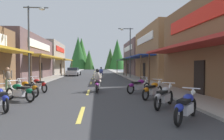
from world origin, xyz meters
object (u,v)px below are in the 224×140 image
streetlamp_left (32,35)px  streetlamp_right (128,46)px  parked_car_curbside (73,72)px  motorcycle_parked_right_1 (164,96)px  motorcycle_parked_right_2 (153,90)px  motorcycle_parked_left_4 (38,85)px  motorcycle_parked_left_3 (27,88)px  motorcycle_parked_left_2 (20,91)px  pedestrian_by_shop (8,77)px  motorcycle_parked_left_1 (1,98)px  rider_cruising_trailing (101,74)px  motorcycle_parked_right_3 (139,85)px  motorcycle_parked_right_0 (186,106)px  rider_cruising_lead (98,82)px

streetlamp_left → streetlamp_right: streetlamp_right is taller
parked_car_curbside → motorcycle_parked_right_1: bearing=-161.8°
motorcycle_parked_right_2 → motorcycle_parked_left_4: size_ratio=0.98×
streetlamp_left → motorcycle_parked_right_2: (8.33, -6.13, -3.79)m
motorcycle_parked_left_3 → motorcycle_parked_left_2: bearing=133.0°
motorcycle_parked_right_2 → parked_car_curbside: 23.85m
motorcycle_parked_left_2 → pedestrian_by_shop: (-2.28, 3.75, 0.48)m
streetlamp_right → motorcycle_parked_left_1: streetlamp_right is taller
streetlamp_right → motorcycle_parked_left_2: size_ratio=3.57×
motorcycle_parked_left_4 → rider_cruising_trailing: (4.54, 12.54, 0.17)m
streetlamp_left → motorcycle_parked_right_3: size_ratio=3.64×
motorcycle_parked_right_2 → motorcycle_parked_left_1: 7.22m
motorcycle_parked_left_1 → motorcycle_parked_right_3: bearing=-97.3°
motorcycle_parked_right_0 → motorcycle_parked_right_2: 4.11m
motorcycle_parked_right_0 → motorcycle_parked_left_1: bearing=115.7°
motorcycle_parked_right_1 → motorcycle_parked_left_4: 8.67m
streetlamp_right → pedestrian_by_shop: 15.71m
rider_cruising_trailing → motorcycle_parked_left_2: bearing=168.2°
motorcycle_parked_right_3 → pedestrian_by_shop: bearing=136.4°
motorcycle_parked_right_3 → rider_cruising_trailing: rider_cruising_trailing is taller
motorcycle_parked_right_0 → motorcycle_parked_right_1: 2.01m
motorcycle_parked_right_0 → rider_cruising_lead: 7.61m
motorcycle_parked_right_2 → motorcycle_parked_left_1: bearing=151.9°
rider_cruising_trailing → pedestrian_by_shop: bearing=154.8°
streetlamp_left → motorcycle_parked_left_4: 4.99m
streetlamp_right → parked_car_curbside: size_ratio=1.54×
motorcycle_parked_left_1 → pedestrian_by_shop: pedestrian_by_shop is taller
streetlamp_left → motorcycle_parked_right_0: 13.67m
rider_cruising_lead → parked_car_curbside: bearing=15.6°
motorcycle_parked_left_3 → rider_cruising_trailing: bearing=-71.1°
motorcycle_parked_right_2 → streetlamp_right: bearing=41.2°
motorcycle_parked_right_0 → motorcycle_parked_right_3: 6.23m
streetlamp_right → rider_cruising_lead: 13.23m
streetlamp_right → motorcycle_parked_right_0: (-1.25, -19.08, -3.83)m
rider_cruising_trailing → pedestrian_by_shop: pedestrian_by_shop is taller
motorcycle_parked_right_1 → rider_cruising_lead: (-2.85, 5.05, 0.17)m
streetlamp_right → streetlamp_left: bearing=-137.0°
streetlamp_right → rider_cruising_trailing: bearing=168.1°
streetlamp_left → parked_car_curbside: 17.10m
motorcycle_parked_left_4 → rider_cruising_trailing: bearing=-66.8°
motorcycle_parked_right_1 → motorcycle_parked_left_3: (-6.94, 3.46, 0.00)m
motorcycle_parked_right_1 → motorcycle_parked_left_2: size_ratio=0.90×
motorcycle_parked_right_1 → motorcycle_parked_left_1: (-6.81, 0.08, 0.00)m
motorcycle_parked_right_3 → parked_car_curbside: 21.73m
motorcycle_parked_left_3 → motorcycle_parked_left_4: 1.83m
streetlamp_left → motorcycle_parked_left_1: (1.40, -8.16, -3.79)m
pedestrian_by_shop → motorcycle_parked_right_3: bearing=-134.0°
motorcycle_parked_left_2 → motorcycle_parked_left_4: same height
motorcycle_parked_right_1 → motorcycle_parked_left_4: size_ratio=1.04×
motorcycle_parked_left_3 → motorcycle_parked_right_2: bearing=-154.2°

